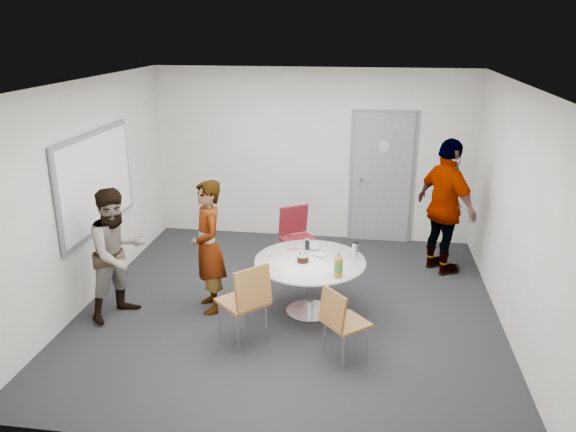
% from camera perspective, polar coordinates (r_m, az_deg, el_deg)
% --- Properties ---
extents(floor, '(5.00, 5.00, 0.00)m').
position_cam_1_polar(floor, '(7.01, 0.18, -9.21)').
color(floor, '#252529').
rests_on(floor, ground).
extents(ceiling, '(5.00, 5.00, 0.00)m').
position_cam_1_polar(ceiling, '(6.21, 0.21, 13.32)').
color(ceiling, silver).
rests_on(ceiling, wall_back).
extents(wall_back, '(5.00, 0.00, 5.00)m').
position_cam_1_polar(wall_back, '(8.88, 2.50, 6.18)').
color(wall_back, beige).
rests_on(wall_back, floor).
extents(wall_left, '(0.00, 5.00, 5.00)m').
position_cam_1_polar(wall_left, '(7.26, -19.76, 2.15)').
color(wall_left, beige).
rests_on(wall_left, floor).
extents(wall_right, '(0.00, 5.00, 5.00)m').
position_cam_1_polar(wall_right, '(6.63, 22.12, 0.32)').
color(wall_right, beige).
rests_on(wall_right, floor).
extents(wall_front, '(5.00, 0.00, 5.00)m').
position_cam_1_polar(wall_front, '(4.21, -4.70, -8.86)').
color(wall_front, beige).
rests_on(wall_front, floor).
extents(door, '(1.02, 0.17, 2.12)m').
position_cam_1_polar(door, '(8.90, 9.53, 3.82)').
color(door, slate).
rests_on(door, wall_back).
extents(whiteboard, '(0.04, 1.90, 1.25)m').
position_cam_1_polar(whiteboard, '(7.38, -18.87, 3.33)').
color(whiteboard, gray).
rests_on(whiteboard, wall_left).
extents(table, '(1.31, 1.31, 0.97)m').
position_cam_1_polar(table, '(6.63, 2.41, -5.30)').
color(table, white).
rests_on(table, floor).
extents(chair_near_left, '(0.65, 0.65, 0.94)m').
position_cam_1_polar(chair_near_left, '(6.00, -4.19, -8.20)').
color(chair_near_left, brown).
rests_on(chair_near_left, floor).
extents(chair_near_right, '(0.56, 0.56, 0.81)m').
position_cam_1_polar(chair_near_right, '(5.78, 5.36, -10.32)').
color(chair_near_right, brown).
rests_on(chair_near_right, floor).
extents(chair_far, '(0.62, 0.64, 0.93)m').
position_cam_1_polar(chair_far, '(7.79, 0.91, -1.67)').
color(chair_far, maroon).
rests_on(chair_far, floor).
extents(person_main, '(0.62, 0.70, 1.62)m').
position_cam_1_polar(person_main, '(6.71, -8.10, -3.13)').
color(person_main, '#A5C6EA').
rests_on(person_main, floor).
extents(person_left, '(0.90, 0.96, 1.57)m').
position_cam_1_polar(person_left, '(6.80, -16.92, -3.68)').
color(person_left, white).
rests_on(person_left, floor).
extents(person_right, '(1.00, 1.18, 1.89)m').
position_cam_1_polar(person_right, '(7.93, 15.74, 0.87)').
color(person_right, black).
rests_on(person_right, floor).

